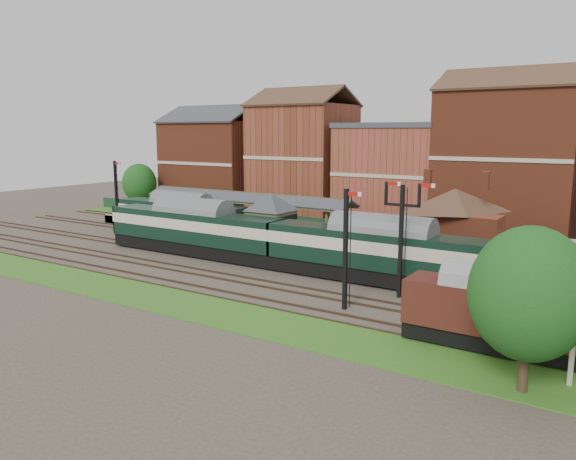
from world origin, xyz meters
The scene contains 18 objects.
ground centered at (0.00, 0.00, 0.00)m, with size 160.00×160.00×0.00m, color #473D33.
grass_back centered at (0.00, 16.00, 0.03)m, with size 90.00×4.50×0.06m, color #2D6619.
grass_front centered at (0.00, -12.00, 0.03)m, with size 90.00×5.00×0.06m, color #2D6619.
fence centered at (0.00, 18.00, 0.75)m, with size 90.00×0.12×1.50m, color #193823.
platform centered at (-5.00, 9.75, 0.50)m, with size 55.00×3.40×1.00m, color #2D2D2D.
signal_box centered at (-3.00, 3.25, 3.19)m, with size 5.40×5.40×6.00m.
brick_hut centered at (5.00, 3.25, 1.20)m, with size 3.20×2.64×2.94m.
station_building centered at (12.00, 9.75, 3.96)m, with size 8.10×8.10×5.90m.
canopy centered at (-11.00, 9.75, 4.58)m, with size 26.00×3.89×4.08m.
semaphore_bracket centered at (12.04, -2.50, 4.63)m, with size 3.60×0.25×8.18m.
semaphore_platform_end centered at (-29.98, 8.00, 4.16)m, with size 1.23×0.25×8.00m.
semaphore_siding centered at (10.02, -7.00, 4.16)m, with size 1.23×0.25×8.00m.
town_backdrop centered at (-0.18, 25.00, 7.00)m, with size 69.00×10.00×16.00m.
dmu_train centered at (9.51, 0.00, 2.58)m, with size 57.63×3.03×4.43m.
platform_railcar centered at (-17.47, 6.50, 2.38)m, with size 17.63×2.78×4.06m.
goods_van_b centered at (18.29, -9.00, 2.11)m, with size 6.13×2.66×3.72m.
tree_far centered at (22.28, -13.37, 4.61)m, with size 5.23×5.23×7.62m.
tree_back centered at (-35.43, 16.77, 4.28)m, with size 4.84×4.84×7.08m.
Camera 1 is at (26.34, -38.93, 11.61)m, focal length 35.00 mm.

